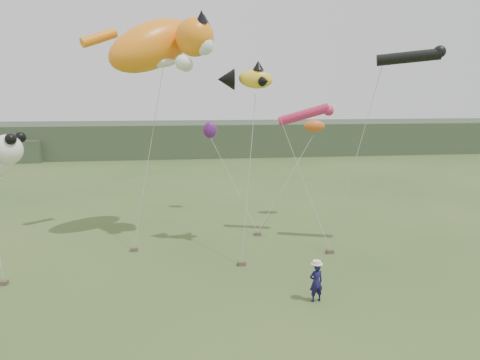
# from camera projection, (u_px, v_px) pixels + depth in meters

# --- Properties ---
(ground) EXTENTS (120.00, 120.00, 0.00)m
(ground) POSITION_uv_depth(u_px,v_px,m) (251.00, 298.00, 17.41)
(ground) COLOR #385123
(ground) RESTS_ON ground
(headland) EXTENTS (90.00, 13.00, 4.00)m
(headland) POSITION_uv_depth(u_px,v_px,m) (171.00, 139.00, 60.18)
(headland) COLOR #2D3D28
(headland) RESTS_ON ground
(festival_attendant) EXTENTS (0.60, 0.46, 1.46)m
(festival_attendant) POSITION_uv_depth(u_px,v_px,m) (316.00, 282.00, 16.98)
(festival_attendant) COLOR #141141
(festival_attendant) RESTS_ON ground
(sandbag_anchors) EXTENTS (14.46, 5.42, 0.17)m
(sandbag_anchors) POSITION_uv_depth(u_px,v_px,m) (201.00, 254.00, 21.89)
(sandbag_anchors) COLOR brown
(sandbag_anchors) RESTS_ON ground
(cat_kite) EXTENTS (6.68, 4.89, 3.97)m
(cat_kite) POSITION_uv_depth(u_px,v_px,m) (161.00, 44.00, 23.23)
(cat_kite) COLOR orange
(cat_kite) RESTS_ON ground
(fish_kite) EXTENTS (2.63, 1.76, 1.35)m
(fish_kite) POSITION_uv_depth(u_px,v_px,m) (245.00, 79.00, 21.72)
(fish_kite) COLOR yellow
(fish_kite) RESTS_ON ground
(tube_kites) EXTENTS (7.02, 4.26, 3.84)m
(tube_kites) POSITION_uv_depth(u_px,v_px,m) (363.00, 84.00, 22.76)
(tube_kites) COLOR black
(tube_kites) RESTS_ON ground
(misc_kites) EXTENTS (7.12, 3.27, 1.24)m
(misc_kites) POSITION_uv_depth(u_px,v_px,m) (269.00, 128.00, 28.64)
(misc_kites) COLOR #D4571D
(misc_kites) RESTS_ON ground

